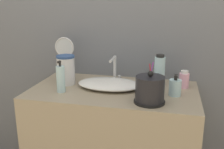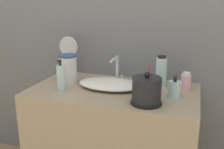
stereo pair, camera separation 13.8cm
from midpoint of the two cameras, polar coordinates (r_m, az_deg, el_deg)
wall_back at (r=1.94m, az=5.41°, el=13.65°), size 6.00×0.04×2.60m
vanity_counter at (r=1.90m, az=2.46°, el=-14.82°), size 1.09×0.60×0.81m
sink_basin at (r=1.75m, az=1.76°, el=-2.09°), size 0.42×0.27×0.05m
faucet at (r=1.86m, az=3.20°, el=1.57°), size 0.06×0.16×0.18m
electric_kettle at (r=1.49m, az=10.18°, el=-3.72°), size 0.18×0.18×0.19m
toothbrush_cup at (r=1.66m, az=10.38°, el=-2.56°), size 0.06×0.06×0.20m
lotion_bottle at (r=1.63m, az=15.83°, el=-3.10°), size 0.07×0.07×0.14m
shampoo_bottle at (r=1.70m, az=-8.77°, el=-0.70°), size 0.05×0.05×0.20m
mouthwash_bottle at (r=1.79m, az=17.93°, el=-1.49°), size 0.07×0.07×0.12m
hand_cream_bottle at (r=1.80m, az=12.84°, el=0.60°), size 0.07×0.07×0.21m
vanity_mirror at (r=1.99m, az=-7.45°, el=4.38°), size 0.15×0.10×0.30m
water_pitcher at (r=1.85m, az=-7.43°, el=1.21°), size 0.13×0.13×0.20m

